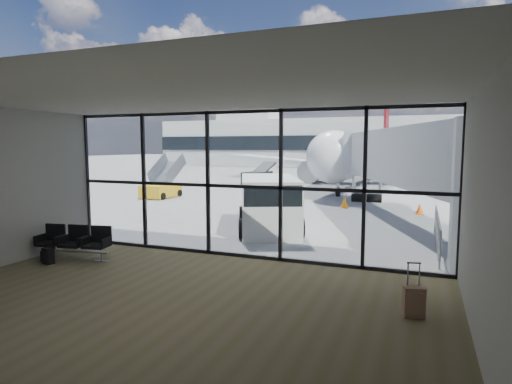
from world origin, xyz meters
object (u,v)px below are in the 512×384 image
Objects in this scene: service_van at (269,203)px; suitcase at (414,302)px; backpack at (48,256)px; belt_loader at (258,177)px; mobile_stairs at (162,189)px; airliner at (368,154)px; seating_row at (75,240)px.

suitcase is at bearing -75.43° from service_van.
belt_loader is at bearing 112.49° from backpack.
mobile_stairs reaches higher than belt_loader.
airliner is 21.31m from mobile_stairs.
backpack is 8.34m from service_van.
suitcase reaches higher than seating_row.
airliner is 7.66× the size of belt_loader.
suitcase is 0.03× the size of airliner.
backpack is 33.64m from airliner.
backpack is 10.01m from suitcase.
backpack is 0.15× the size of mobile_stairs.
service_van is (4.01, 6.31, 0.55)m from seating_row.
service_van is at bearing 113.42° from suitcase.
mobile_stairs is (-16.32, 15.59, 0.24)m from suitcase.
belt_loader is at bearing -143.28° from airliner.
airliner reaches higher than suitcase.
airliner reaches higher than mobile_stairs.
seating_row is 7.50m from service_van.
suitcase is 9.36m from service_van.
backpack is at bearing -144.34° from service_van.
service_van reaches higher than suitcase.
belt_loader is (-8.92, -6.26, -2.02)m from airliner.
airliner is at bearing 41.75° from belt_loader.
suitcase is 0.33× the size of mobile_stairs.
airliner is at bearing 95.67° from backpack.
airliner is 10.14× the size of mobile_stairs.
backpack is at bearing -120.69° from seating_row.
airliner is at bearing 65.19° from service_van.
service_van is at bearing -90.07° from airliner.
airliner is 6.30× the size of service_van.
seating_row is 32.80m from airliner.
mobile_stairs is (-6.60, 14.51, 0.00)m from seating_row.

